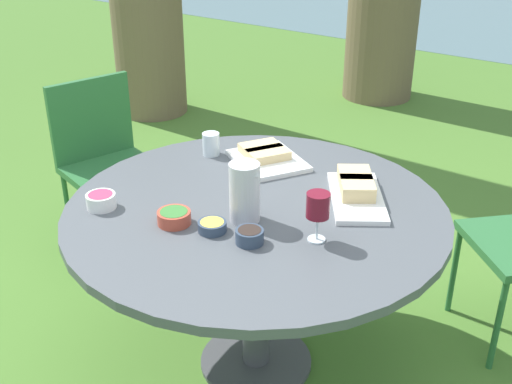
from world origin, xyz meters
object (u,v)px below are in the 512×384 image
at_px(dining_table, 256,227).
at_px(chair_near_right, 105,153).
at_px(wine_glass, 318,207).
at_px(handbag, 374,215).
at_px(water_pitcher, 245,192).

distance_m(dining_table, chair_near_right, 1.24).
bearing_deg(wine_glass, handbag, 105.48).
xyz_separation_m(water_pitcher, handbag, (-0.08, 1.32, -0.71)).
xyz_separation_m(wine_glass, handbag, (-0.36, 1.29, -0.73)).
relative_size(chair_near_right, water_pitcher, 4.16).
xyz_separation_m(chair_near_right, wine_glass, (1.49, -0.42, 0.33)).
distance_m(dining_table, water_pitcher, 0.22).
bearing_deg(dining_table, handbag, 92.84).
distance_m(chair_near_right, wine_glass, 1.58).
height_order(dining_table, chair_near_right, chair_near_right).
xyz_separation_m(dining_table, handbag, (-0.06, 1.22, -0.52)).
bearing_deg(dining_table, water_pitcher, -77.28).
relative_size(dining_table, handbag, 3.80).
bearing_deg(dining_table, chair_near_right, 163.84).
bearing_deg(handbag, water_pitcher, -86.40).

